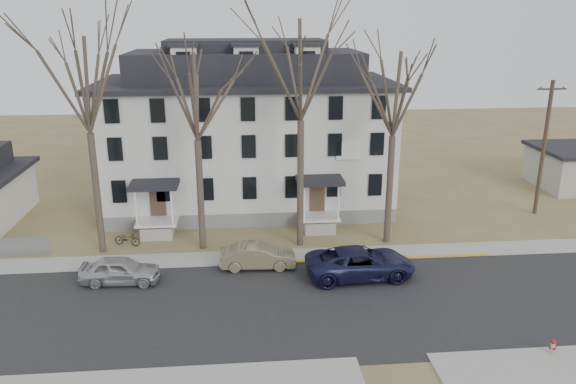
{
  "coord_description": "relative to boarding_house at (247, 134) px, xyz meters",
  "views": [
    {
      "loc": [
        -2.64,
        -22.34,
        13.71
      ],
      "look_at": [
        0.18,
        9.0,
        3.71
      ],
      "focal_mm": 35.0,
      "sensor_mm": 36.0,
      "label": 1
    }
  ],
  "objects": [
    {
      "name": "car_tan",
      "position": [
        0.25,
        -11.31,
        -4.68
      ],
      "size": [
        4.27,
        1.6,
        1.39
      ],
      "primitive_type": "imported",
      "rotation": [
        0.0,
        0.0,
        1.54
      ],
      "color": "#766F52",
      "rests_on": "ground"
    },
    {
      "name": "ground",
      "position": [
        2.0,
        -17.95,
        -5.38
      ],
      "size": [
        120.0,
        120.0,
        0.0
      ],
      "primitive_type": "plane",
      "color": "olive",
      "rests_on": "ground"
    },
    {
      "name": "tree_center",
      "position": [
        3.0,
        -8.15,
        5.71
      ],
      "size": [
        9.0,
        9.0,
        14.7
      ],
      "color": "#473B31",
      "rests_on": "ground"
    },
    {
      "name": "bicycle_left",
      "position": [
        -7.66,
        -7.41,
        -4.94
      ],
      "size": [
        1.77,
        1.08,
        0.88
      ],
      "primitive_type": "imported",
      "rotation": [
        0.0,
        0.0,
        1.25
      ],
      "color": "black",
      "rests_on": "ground"
    },
    {
      "name": "fire_hydrant",
      "position": [
        12.26,
        -20.94,
        -5.0
      ],
      "size": [
        0.31,
        0.29,
        0.75
      ],
      "color": "#B7B7BA",
      "rests_on": "ground"
    },
    {
      "name": "car_silver",
      "position": [
        -7.1,
        -12.53,
        -4.66
      ],
      "size": [
        4.29,
        1.93,
        1.43
      ],
      "primitive_type": "imported",
      "rotation": [
        0.0,
        0.0,
        1.51
      ],
      "color": "#B3B3B3",
      "rests_on": "ground"
    },
    {
      "name": "main_road",
      "position": [
        2.0,
        -15.95,
        -5.38
      ],
      "size": [
        120.0,
        10.0,
        0.04
      ],
      "primitive_type": "cube",
      "color": "#27272A",
      "rests_on": "ground"
    },
    {
      "name": "tree_mid_right",
      "position": [
        8.5,
        -8.15,
        4.22
      ],
      "size": [
        7.8,
        7.8,
        12.74
      ],
      "color": "#473B31",
      "rests_on": "ground"
    },
    {
      "name": "yellow_curb",
      "position": [
        7.0,
        -10.85,
        -5.38
      ],
      "size": [
        14.0,
        0.25,
        0.06
      ],
      "primitive_type": "cube",
      "color": "gold",
      "rests_on": "ground"
    },
    {
      "name": "tree_mid_left",
      "position": [
        -3.0,
        -8.15,
        4.22
      ],
      "size": [
        7.8,
        7.8,
        12.74
      ],
      "color": "#473B31",
      "rests_on": "ground"
    },
    {
      "name": "car_navy",
      "position": [
        5.75,
        -12.98,
        -4.56
      ],
      "size": [
        6.04,
        3.04,
        1.64
      ],
      "primitive_type": "imported",
      "rotation": [
        0.0,
        0.0,
        1.62
      ],
      "color": "#191B3D",
      "rests_on": "ground"
    },
    {
      "name": "boarding_house",
      "position": [
        0.0,
        0.0,
        0.0
      ],
      "size": [
        20.8,
        12.36,
        12.05
      ],
      "color": "slate",
      "rests_on": "ground"
    },
    {
      "name": "tree_far_left",
      "position": [
        -9.0,
        -8.15,
        4.96
      ],
      "size": [
        8.4,
        8.4,
        13.72
      ],
      "color": "#473B31",
      "rests_on": "ground"
    },
    {
      "name": "utility_pole_far",
      "position": [
        20.5,
        -3.95,
        -0.47
      ],
      "size": [
        2.0,
        0.28,
        9.5
      ],
      "color": "#3D3023",
      "rests_on": "ground"
    },
    {
      "name": "far_sidewalk",
      "position": [
        2.0,
        -9.95,
        -5.38
      ],
      "size": [
        120.0,
        2.0,
        0.08
      ],
      "primitive_type": "cube",
      "color": "#A09F97",
      "rests_on": "ground"
    }
  ]
}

